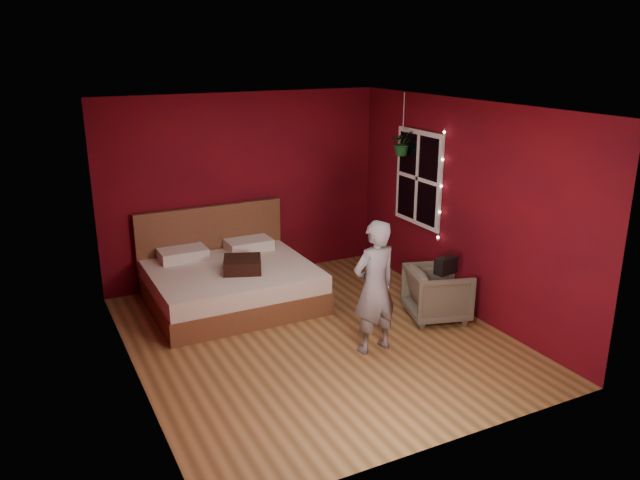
% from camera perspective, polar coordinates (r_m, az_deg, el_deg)
% --- Properties ---
extents(floor, '(4.50, 4.50, 0.00)m').
position_cam_1_polar(floor, '(7.22, -0.30, -8.91)').
color(floor, olive).
rests_on(floor, ground).
extents(room_walls, '(4.04, 4.54, 2.62)m').
position_cam_1_polar(room_walls, '(6.64, -0.33, 4.17)').
color(room_walls, maroon).
rests_on(room_walls, ground).
extents(window, '(0.05, 0.97, 1.27)m').
position_cam_1_polar(window, '(8.43, 8.97, 5.60)').
color(window, white).
rests_on(window, room_walls).
extents(fairy_lights, '(0.04, 0.04, 1.45)m').
position_cam_1_polar(fairy_lights, '(8.01, 11.01, 4.86)').
color(fairy_lights, silver).
rests_on(fairy_lights, room_walls).
extents(bed, '(2.03, 1.73, 1.12)m').
position_cam_1_polar(bed, '(8.13, -8.27, -3.73)').
color(bed, brown).
rests_on(bed, ground).
extents(person, '(0.57, 0.40, 1.48)m').
position_cam_1_polar(person, '(6.67, 5.00, -4.31)').
color(person, slate).
rests_on(person, ground).
extents(armchair, '(0.87, 0.86, 0.64)m').
position_cam_1_polar(armchair, '(7.71, 10.69, -4.81)').
color(armchair, '#686452').
rests_on(armchair, ground).
extents(handbag, '(0.29, 0.19, 0.19)m').
position_cam_1_polar(handbag, '(7.43, 11.43, -2.29)').
color(handbag, black).
rests_on(handbag, armchair).
extents(throw_pillow, '(0.59, 0.59, 0.16)m').
position_cam_1_polar(throw_pillow, '(7.81, -7.10, -2.24)').
color(throw_pillow, black).
rests_on(throw_pillow, bed).
extents(hanging_plant, '(0.39, 0.37, 0.83)m').
position_cam_1_polar(hanging_plant, '(8.53, 7.55, 8.81)').
color(hanging_plant, silver).
rests_on(hanging_plant, room_walls).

